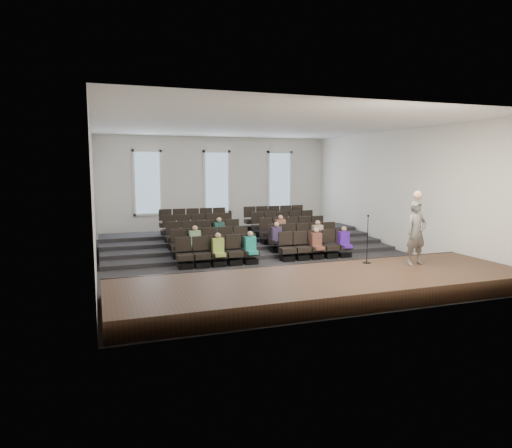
# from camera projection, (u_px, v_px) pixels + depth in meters

# --- Properties ---
(ground) EXTENTS (14.00, 14.00, 0.00)m
(ground) POSITION_uv_depth(u_px,v_px,m) (263.00, 259.00, 17.33)
(ground) COLOR black
(ground) RESTS_ON ground
(ceiling) EXTENTS (12.00, 14.00, 0.02)m
(ceiling) POSITION_uv_depth(u_px,v_px,m) (264.00, 125.00, 16.70)
(ceiling) COLOR white
(ceiling) RESTS_ON ground
(wall_back) EXTENTS (12.00, 0.04, 5.00)m
(wall_back) POSITION_uv_depth(u_px,v_px,m) (217.00, 186.00, 23.58)
(wall_back) COLOR white
(wall_back) RESTS_ON ground
(wall_front) EXTENTS (12.00, 0.04, 5.00)m
(wall_front) POSITION_uv_depth(u_px,v_px,m) (370.00, 211.00, 10.45)
(wall_front) COLOR white
(wall_front) RESTS_ON ground
(wall_left) EXTENTS (0.04, 14.00, 5.00)m
(wall_left) POSITION_uv_depth(u_px,v_px,m) (93.00, 197.00, 15.03)
(wall_left) COLOR white
(wall_left) RESTS_ON ground
(wall_right) EXTENTS (0.04, 14.00, 5.00)m
(wall_right) POSITION_uv_depth(u_px,v_px,m) (399.00, 191.00, 19.00)
(wall_right) COLOR white
(wall_right) RESTS_ON ground
(stage) EXTENTS (11.80, 3.60, 0.50)m
(stage) POSITION_uv_depth(u_px,v_px,m) (328.00, 286.00, 12.53)
(stage) COLOR #3D291A
(stage) RESTS_ON ground
(stage_lip) EXTENTS (11.80, 0.06, 0.52)m
(stage_lip) POSITION_uv_depth(u_px,v_px,m) (301.00, 272.00, 14.18)
(stage_lip) COLOR black
(stage_lip) RESTS_ON ground
(risers) EXTENTS (11.80, 4.80, 0.60)m
(risers) POSITION_uv_depth(u_px,v_px,m) (239.00, 241.00, 20.27)
(risers) COLOR black
(risers) RESTS_ON ground
(seating_rows) EXTENTS (6.80, 4.70, 1.67)m
(seating_rows) POSITION_uv_depth(u_px,v_px,m) (250.00, 236.00, 18.69)
(seating_rows) COLOR black
(seating_rows) RESTS_ON ground
(windows) EXTENTS (8.44, 0.10, 3.24)m
(windows) POSITION_uv_depth(u_px,v_px,m) (217.00, 182.00, 23.50)
(windows) COLOR white
(windows) RESTS_ON wall_back
(audience) EXTENTS (6.05, 2.64, 1.10)m
(audience) POSITION_uv_depth(u_px,v_px,m) (270.00, 237.00, 17.55)
(audience) COLOR #9AB649
(audience) RESTS_ON seating_rows
(speaker) EXTENTS (0.75, 0.52, 1.96)m
(speaker) POSITION_uv_depth(u_px,v_px,m) (416.00, 233.00, 13.96)
(speaker) COLOR #5F5D5A
(speaker) RESTS_ON stage
(mic_stand) EXTENTS (0.25, 0.25, 1.52)m
(mic_stand) POSITION_uv_depth(u_px,v_px,m) (367.00, 249.00, 14.23)
(mic_stand) COLOR black
(mic_stand) RESTS_ON stage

